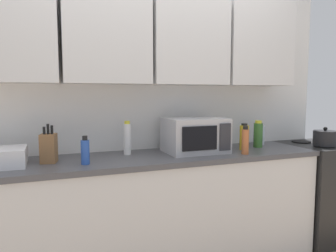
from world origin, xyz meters
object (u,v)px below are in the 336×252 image
(bottle_yellow_mustard, at_px, (244,137))
(bottle_white_jar, at_px, (127,138))
(microwave, at_px, (195,135))
(bottle_blue_cleaner, at_px, (85,151))
(stove_range, at_px, (324,189))
(bottle_clear_tall, at_px, (261,135))
(kettle, at_px, (325,138))
(bottle_green_oil, at_px, (258,134))
(knife_block, at_px, (49,148))
(bottle_spice_jar, at_px, (245,141))

(bottle_yellow_mustard, relative_size, bottle_white_jar, 0.85)
(microwave, distance_m, bottle_blue_cleaner, 0.90)
(stove_range, xyz_separation_m, bottle_blue_cleaner, (-2.27, -0.10, 0.54))
(microwave, distance_m, bottle_clear_tall, 0.75)
(kettle, relative_size, bottle_blue_cleaner, 1.04)
(bottle_white_jar, bearing_deg, kettle, -8.85)
(bottle_clear_tall, bearing_deg, bottle_green_oil, -137.62)
(bottle_white_jar, height_order, bottle_clear_tall, bottle_white_jar)
(kettle, xyz_separation_m, microwave, (-1.21, 0.18, 0.06))
(bottle_yellow_mustard, bearing_deg, bottle_clear_tall, 29.25)
(knife_block, height_order, bottle_green_oil, knife_block)
(bottle_blue_cleaner, bearing_deg, kettle, -0.96)
(kettle, relative_size, bottle_white_jar, 0.76)
(bottle_yellow_mustard, relative_size, bottle_blue_cleaner, 1.16)
(stove_range, height_order, bottle_yellow_mustard, bottle_yellow_mustard)
(microwave, distance_m, knife_block, 1.12)
(stove_range, distance_m, kettle, 0.57)
(kettle, relative_size, microwave, 0.42)
(bottle_blue_cleaner, height_order, bottle_spice_jar, bottle_spice_jar)
(bottle_yellow_mustard, bearing_deg, knife_block, 178.14)
(stove_range, relative_size, bottle_green_oil, 3.80)
(stove_range, relative_size, bottle_clear_tall, 4.29)
(stove_range, xyz_separation_m, microwave, (-1.38, 0.04, 0.59))
(microwave, relative_size, bottle_white_jar, 1.81)
(knife_block, distance_m, bottle_blue_cleaner, 0.27)
(kettle, distance_m, microwave, 1.22)
(bottle_clear_tall, xyz_separation_m, bottle_green_oil, (-0.11, -0.10, 0.02))
(stove_range, height_order, bottle_blue_cleaner, bottle_blue_cleaner)
(bottle_yellow_mustard, bearing_deg, kettle, -9.49)
(stove_range, distance_m, knife_block, 2.56)
(stove_range, relative_size, bottle_yellow_mustard, 4.04)
(bottle_yellow_mustard, bearing_deg, microwave, 173.72)
(knife_block, relative_size, bottle_spice_jar, 1.21)
(bottle_white_jar, distance_m, bottle_spice_jar, 0.93)
(bottle_yellow_mustard, relative_size, bottle_green_oil, 0.94)
(knife_block, bearing_deg, bottle_clear_tall, 3.68)
(bottle_blue_cleaner, bearing_deg, bottle_green_oil, 6.13)
(bottle_white_jar, distance_m, bottle_blue_cleaner, 0.42)
(stove_range, distance_m, bottle_blue_cleaner, 2.33)
(knife_block, height_order, bottle_yellow_mustard, knife_block)
(microwave, height_order, bottle_yellow_mustard, microwave)
(microwave, xyz_separation_m, bottle_clear_tall, (0.74, 0.12, -0.04))
(kettle, xyz_separation_m, bottle_green_oil, (-0.58, 0.20, 0.03))
(microwave, bearing_deg, bottle_white_jar, 169.99)
(bottle_white_jar, relative_size, bottle_blue_cleaner, 1.37)
(knife_block, xyz_separation_m, bottle_clear_tall, (1.86, 0.12, -0.01))
(bottle_white_jar, distance_m, bottle_green_oil, 1.18)
(stove_range, xyz_separation_m, bottle_clear_tall, (-0.63, 0.16, 0.55))
(microwave, distance_m, bottle_spice_jar, 0.40)
(bottle_spice_jar, height_order, bottle_green_oil, bottle_green_oil)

